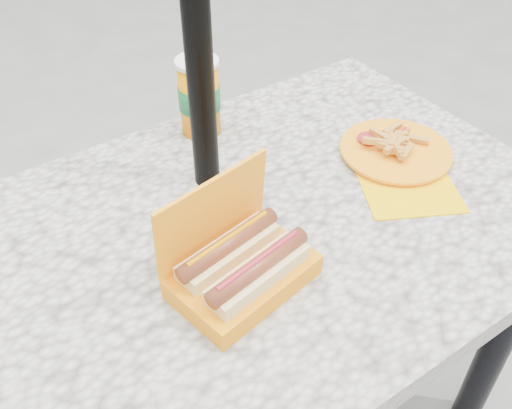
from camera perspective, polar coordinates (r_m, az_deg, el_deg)
picnic_table at (r=1.13m, az=-0.38°, el=-5.99°), size 1.20×0.80×0.75m
umbrella_pole at (r=0.98m, az=-6.06°, el=18.73°), size 0.05×0.05×2.20m
hotdog_box at (r=0.92m, az=-1.50°, el=-6.15°), size 0.25×0.19×0.19m
fries_plate at (r=1.24m, az=13.78°, el=5.13°), size 0.30×0.33×0.05m
soda_cup at (r=1.26m, az=-5.69°, el=10.68°), size 0.09×0.09×0.17m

